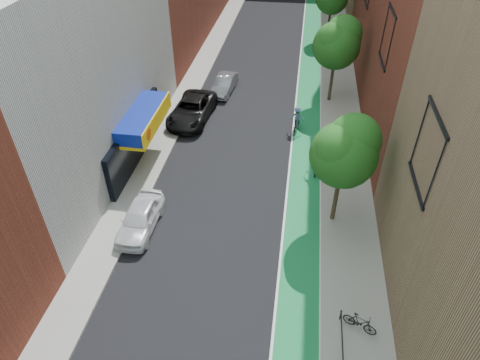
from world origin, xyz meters
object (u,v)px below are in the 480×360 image
at_px(parked_car_white, 140,218).
at_px(parked_car_silver, 224,84).
at_px(cyclist_lane_near, 318,152).
at_px(cyclist_lane_far, 297,121).
at_px(cyclist_lane_mid, 318,160).
at_px(parked_car_black, 192,110).

xyz_separation_m(parked_car_white, parked_car_silver, (1.60, 16.56, -0.05)).
distance_m(cyclist_lane_near, cyclist_lane_far, 4.16).
xyz_separation_m(cyclist_lane_near, cyclist_lane_mid, (0.00, -0.81, -0.01)).
distance_m(parked_car_black, cyclist_lane_mid, 10.68).
relative_size(cyclist_lane_near, cyclist_lane_mid, 0.96).
xyz_separation_m(cyclist_lane_near, cyclist_lane_far, (-1.50, 3.88, -0.10)).
bearing_deg(cyclist_lane_mid, cyclist_lane_near, -79.36).
bearing_deg(parked_car_white, cyclist_lane_mid, 35.39).
bearing_deg(parked_car_white, cyclist_lane_near, 38.61).
bearing_deg(cyclist_lane_far, cyclist_lane_mid, 120.89).
bearing_deg(cyclist_lane_near, parked_car_white, 32.52).
bearing_deg(parked_car_black, cyclist_lane_near, -21.52).
xyz_separation_m(parked_car_white, parked_car_black, (0.00, 11.74, 0.08)).
height_order(parked_car_white, cyclist_lane_far, cyclist_lane_far).
relative_size(parked_car_white, parked_car_silver, 1.04).
bearing_deg(parked_car_white, cyclist_lane_far, 55.58).
bearing_deg(parked_car_silver, parked_car_white, -90.10).
xyz_separation_m(parked_car_black, parked_car_silver, (1.60, 4.81, -0.13)).
distance_m(parked_car_white, cyclist_lane_near, 11.83).
xyz_separation_m(parked_car_white, cyclist_lane_mid, (9.30, 6.50, 0.20)).
height_order(parked_car_black, cyclist_lane_far, cyclist_lane_far).
bearing_deg(parked_car_silver, cyclist_lane_far, -35.47).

